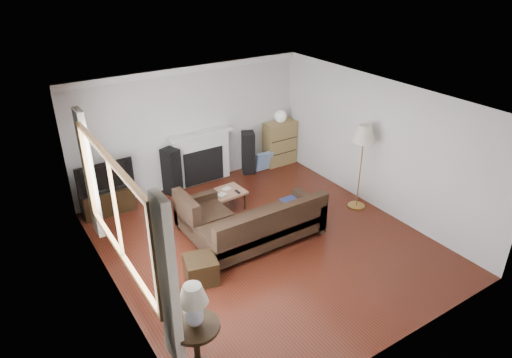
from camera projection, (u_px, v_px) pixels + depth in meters
room at (266, 178)px, 7.26m from camera, size 5.10×5.60×2.54m
window at (116, 210)px, 5.78m from camera, size 0.12×2.74×1.54m
curtain_near at (168, 283)px, 4.73m from camera, size 0.10×0.35×2.10m
curtain_far at (89, 175)px, 7.01m from camera, size 0.10×0.35×2.10m
fireplace at (202, 157)px, 9.61m from camera, size 1.40×0.26×1.15m
tv_stand at (108, 201)px, 8.65m from camera, size 0.95×0.43×0.47m
television at (103, 175)px, 8.40m from camera, size 1.04×0.14×0.60m
speaker_left at (172, 172)px, 9.20m from camera, size 0.36×0.40×0.98m
speaker_right at (248, 153)px, 10.09m from camera, size 0.37×0.40×0.95m
bookshelf at (280, 143)px, 10.50m from camera, size 0.74×0.35×1.02m
globe_lamp at (280, 116)px, 10.21m from camera, size 0.27×0.27×0.27m
sectional_sofa at (262, 223)px, 7.67m from camera, size 2.34×1.71×0.76m
coffee_table at (220, 202)px, 8.69m from camera, size 0.99×0.58×0.38m
footstool at (201, 269)px, 6.85m from camera, size 0.56×0.56×0.39m
floor_lamp at (360, 168)px, 8.55m from camera, size 0.57×0.57×1.68m
side_table at (197, 348)px, 5.30m from camera, size 0.57×0.57×0.71m
table_lamp at (194, 306)px, 5.02m from camera, size 0.34×0.34×0.55m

